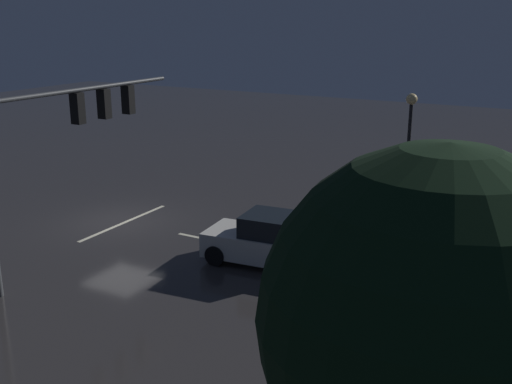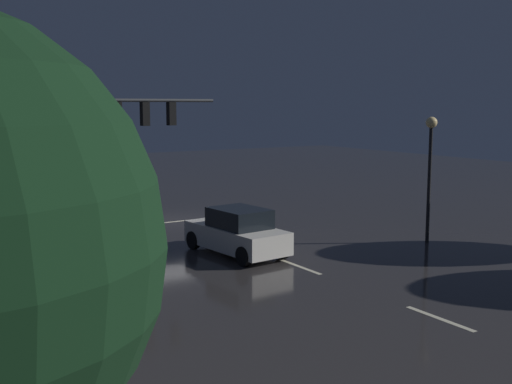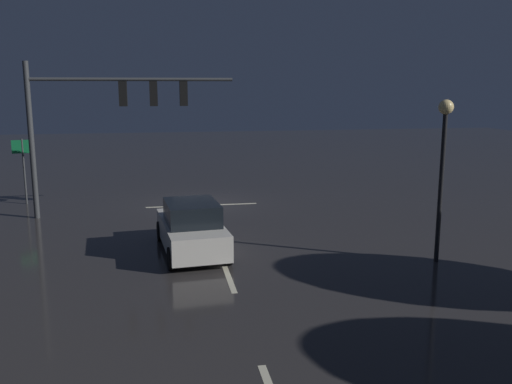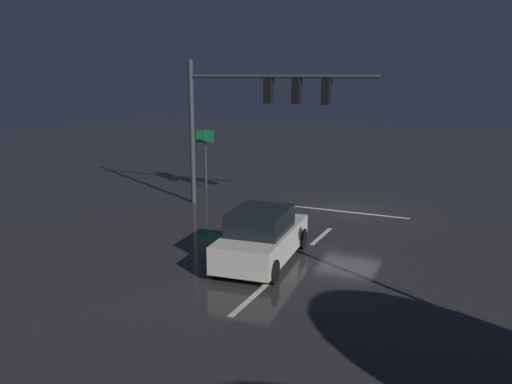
% 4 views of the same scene
% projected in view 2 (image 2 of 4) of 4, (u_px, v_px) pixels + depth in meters
% --- Properties ---
extents(ground_plane, '(80.00, 80.00, 0.00)m').
position_uv_depth(ground_plane, '(175.00, 220.00, 29.27)').
color(ground_plane, '#2D2B2B').
extents(traffic_signal_assembly, '(8.21, 0.47, 6.27)m').
position_uv_depth(traffic_signal_assembly, '(103.00, 128.00, 25.46)').
color(traffic_signal_assembly, '#383A3D').
rests_on(traffic_signal_assembly, ground_plane).
extents(lane_dash_far, '(0.16, 2.20, 0.01)m').
position_uv_depth(lane_dash_far, '(216.00, 235.00, 25.91)').
color(lane_dash_far, beige).
rests_on(lane_dash_far, ground_plane).
extents(lane_dash_mid, '(0.16, 2.20, 0.01)m').
position_uv_depth(lane_dash_mid, '(301.00, 267.00, 20.87)').
color(lane_dash_mid, beige).
rests_on(lane_dash_mid, ground_plane).
extents(lane_dash_near, '(0.16, 2.20, 0.01)m').
position_uv_depth(lane_dash_near, '(440.00, 318.00, 15.83)').
color(lane_dash_near, beige).
rests_on(lane_dash_near, ground_plane).
extents(stop_bar, '(5.00, 0.16, 0.01)m').
position_uv_depth(stop_bar, '(178.00, 221.00, 29.06)').
color(stop_bar, beige).
rests_on(stop_bar, ground_plane).
extents(car_approaching, '(2.26, 4.50, 1.70)m').
position_uv_depth(car_approaching, '(237.00, 232.00, 22.59)').
color(car_approaching, silver).
rests_on(car_approaching, ground_plane).
extents(street_lamp_left_kerb, '(0.44, 0.44, 4.93)m').
position_uv_depth(street_lamp_left_kerb, '(430.00, 155.00, 24.14)').
color(street_lamp_left_kerb, black).
rests_on(street_lamp_left_kerb, ground_plane).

